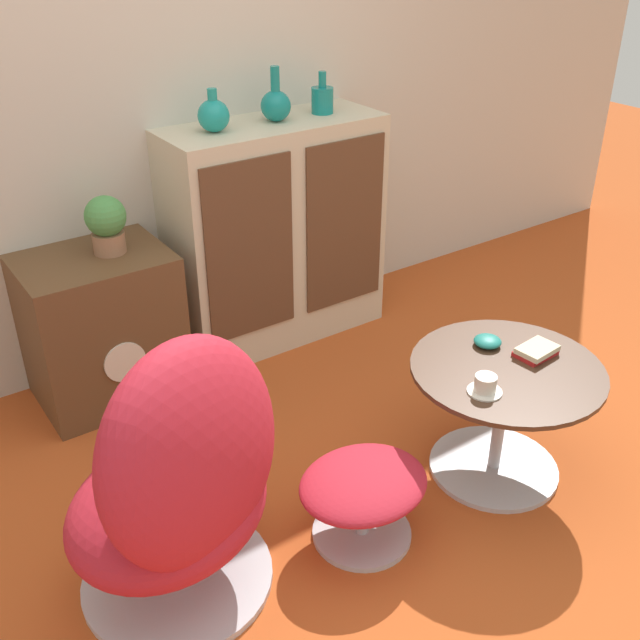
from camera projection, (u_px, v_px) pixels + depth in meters
ground_plane at (362, 538)px, 2.52m from camera, size 12.00×12.00×0.00m
wall_back at (132, 65)px, 3.01m from camera, size 6.40×0.06×2.60m
sideboard at (276, 234)px, 3.48m from camera, size 1.01×0.40×1.04m
tv_console at (102, 327)px, 3.12m from camera, size 0.59×0.46×0.64m
egg_chair at (181, 483)px, 2.14m from camera, size 0.83×0.80×0.91m
ottoman at (363, 491)px, 2.44m from camera, size 0.44×0.37×0.27m
coffee_table at (502, 407)px, 2.69m from camera, size 0.68×0.68×0.46m
vase_leftmost at (214, 115)px, 3.06m from camera, size 0.13×0.13×0.18m
vase_inner_left at (276, 104)px, 3.21m from camera, size 0.13×0.13×0.23m
vase_inner_right at (322, 99)px, 3.33m from camera, size 0.10×0.10×0.18m
potted_plant at (106, 223)px, 2.94m from camera, size 0.16×0.16×0.24m
teacup at (485, 386)px, 2.46m from camera, size 0.12×0.12×0.06m
book_stack at (536, 351)px, 2.66m from camera, size 0.15×0.11×0.04m
bowl at (488, 341)px, 2.72m from camera, size 0.10×0.10×0.04m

